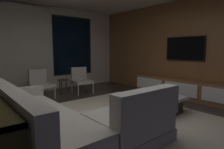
% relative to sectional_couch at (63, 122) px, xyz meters
% --- Properties ---
extents(floor, '(9.20, 9.20, 0.00)m').
position_rel_sectional_couch_xyz_m(floor, '(0.87, 0.11, -0.29)').
color(floor, '#332B26').
extents(back_wall_with_window, '(6.60, 0.30, 2.70)m').
position_rel_sectional_couch_xyz_m(back_wall_with_window, '(0.81, 3.72, 1.05)').
color(back_wall_with_window, beige).
rests_on(back_wall_with_window, floor).
extents(media_wall, '(0.12, 7.80, 2.70)m').
position_rel_sectional_couch_xyz_m(media_wall, '(3.93, 0.11, 1.06)').
color(media_wall, brown).
rests_on(media_wall, floor).
extents(area_rug, '(3.20, 3.80, 0.01)m').
position_rel_sectional_couch_xyz_m(area_rug, '(1.22, 0.01, -0.28)').
color(area_rug, beige).
rests_on(area_rug, floor).
extents(sectional_couch, '(1.98, 2.50, 0.82)m').
position_rel_sectional_couch_xyz_m(sectional_couch, '(0.00, 0.00, 0.00)').
color(sectional_couch, gray).
rests_on(sectional_couch, floor).
extents(coffee_table, '(1.16, 1.16, 0.36)m').
position_rel_sectional_couch_xyz_m(coffee_table, '(1.97, 0.06, -0.10)').
color(coffee_table, '#312912').
rests_on(coffee_table, floor).
extents(book_stack_on_coffee_table, '(0.29, 0.21, 0.10)m').
position_rel_sectional_couch_xyz_m(book_stack_on_coffee_table, '(1.90, -0.03, 0.12)').
color(book_stack_on_coffee_table, '#5FC18D').
rests_on(book_stack_on_coffee_table, coffee_table).
extents(accent_chair_near_window, '(0.60, 0.62, 0.78)m').
position_rel_sectional_couch_xyz_m(accent_chair_near_window, '(1.83, 2.59, 0.14)').
color(accent_chair_near_window, '#B2ADA0').
rests_on(accent_chair_near_window, floor).
extents(accent_chair_by_curtain, '(0.59, 0.61, 0.78)m').
position_rel_sectional_couch_xyz_m(accent_chair_by_curtain, '(0.64, 2.72, 0.14)').
color(accent_chair_by_curtain, '#B2ADA0').
rests_on(accent_chair_by_curtain, floor).
extents(side_stool, '(0.32, 0.32, 0.46)m').
position_rel_sectional_couch_xyz_m(side_stool, '(1.27, 2.67, 0.08)').
color(side_stool, '#333338').
rests_on(side_stool, floor).
extents(media_console, '(0.46, 3.10, 0.52)m').
position_rel_sectional_couch_xyz_m(media_console, '(3.64, 0.16, -0.04)').
color(media_console, brown).
rests_on(media_console, floor).
extents(mounted_tv, '(0.05, 1.12, 0.65)m').
position_rel_sectional_couch_xyz_m(mounted_tv, '(3.82, 0.36, 1.06)').
color(mounted_tv, black).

